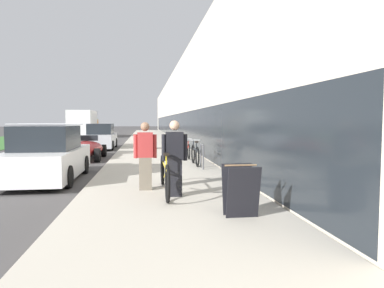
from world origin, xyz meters
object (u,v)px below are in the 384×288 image
object	(u,v)px
bike_rack_hoop	(202,154)
person_rider	(175,158)
person_bystander	(145,156)
sandwich_board_sign	(241,190)
parked_sedan_curbside	(47,156)
parked_sedan_far	(101,138)
cruiser_bike_nearest	(195,155)
tandem_bicycle	(165,175)
moving_truck	(84,124)
vintage_roadster_curbside	(84,149)
cruiser_bike_middle	(187,150)

from	to	relation	value
bike_rack_hoop	person_rider	bearing A→B (deg)	-107.33
person_rider	person_bystander	distance (m)	1.02
sandwich_board_sign	parked_sedan_curbside	distance (m)	6.61
bike_rack_hoop	parked_sedan_curbside	distance (m)	4.94
parked_sedan_curbside	parked_sedan_far	world-z (taller)	parked_sedan_curbside
cruiser_bike_nearest	bike_rack_hoop	bearing A→B (deg)	-84.00
cruiser_bike_nearest	parked_sedan_curbside	xyz separation A→B (m)	(-4.71, -2.06, 0.22)
sandwich_board_sign	person_rider	bearing A→B (deg)	119.72
bike_rack_hoop	sandwich_board_sign	world-z (taller)	sandwich_board_sign
tandem_bicycle	cruiser_bike_nearest	world-z (taller)	tandem_bicycle
tandem_bicycle	bike_rack_hoop	size ratio (longest dim) A/B	3.23
parked_sedan_curbside	moving_truck	xyz separation A→B (m)	(-3.75, 28.10, 0.73)
cruiser_bike_nearest	parked_sedan_curbside	distance (m)	5.15
tandem_bicycle	bike_rack_hoop	bearing A→B (deg)	68.66
tandem_bicycle	vintage_roadster_curbside	size ratio (longest dim) A/B	0.67
person_rider	cruiser_bike_middle	world-z (taller)	person_rider
cruiser_bike_nearest	person_rider	bearing A→B (deg)	-103.22
parked_sedan_curbside	moving_truck	world-z (taller)	moving_truck
person_rider	bike_rack_hoop	distance (m)	4.44
moving_truck	cruiser_bike_nearest	bearing A→B (deg)	-72.00
bike_rack_hoop	vintage_roadster_curbside	bearing A→B (deg)	136.31
parked_sedan_curbside	parked_sedan_far	size ratio (longest dim) A/B	0.98
parked_sedan_far	person_rider	bearing A→B (deg)	-77.10
person_bystander	tandem_bicycle	bearing A→B (deg)	-46.63
person_bystander	person_rider	bearing A→B (deg)	-51.73
person_rider	person_bystander	xyz separation A→B (m)	(-0.63, 0.80, -0.02)
cruiser_bike_nearest	sandwich_board_sign	bearing A→B (deg)	-91.89
parked_sedan_curbside	person_rider	bearing A→B (deg)	-41.81
tandem_bicycle	cruiser_bike_nearest	xyz separation A→B (m)	(1.42, 4.84, -0.03)
tandem_bicycle	parked_sedan_curbside	size ratio (longest dim) A/B	0.64
moving_truck	person_rider	bearing A→B (deg)	-76.94
cruiser_bike_nearest	parked_sedan_curbside	size ratio (longest dim) A/B	0.43
sandwich_board_sign	vintage_roadster_curbside	xyz separation A→B (m)	(-4.39, 10.47, -0.09)
person_rider	sandwich_board_sign	size ratio (longest dim) A/B	1.84
person_bystander	parked_sedan_curbside	size ratio (longest dim) A/B	0.38
cruiser_bike_nearest	moving_truck	size ratio (longest dim) A/B	0.27
bike_rack_hoop	cruiser_bike_middle	world-z (taller)	same
tandem_bicycle	person_bystander	bearing A→B (deg)	133.37
cruiser_bike_middle	parked_sedan_far	bearing A→B (deg)	122.52
tandem_bicycle	person_rider	xyz separation A→B (m)	(0.20, -0.34, 0.42)
bike_rack_hoop	person_bystander	bearing A→B (deg)	-119.66
cruiser_bike_nearest	parked_sedan_curbside	bearing A→B (deg)	-156.41
person_rider	bike_rack_hoop	world-z (taller)	person_rider
cruiser_bike_middle	bike_rack_hoop	bearing A→B (deg)	-88.36
person_rider	person_bystander	size ratio (longest dim) A/B	1.02
tandem_bicycle	moving_truck	distance (m)	31.69
person_bystander	parked_sedan_curbside	xyz separation A→B (m)	(-2.86, 2.32, -0.20)
cruiser_bike_nearest	vintage_roadster_curbside	size ratio (longest dim) A/B	0.44
person_rider	cruiser_bike_middle	xyz separation A→B (m)	(1.22, 7.57, -0.47)
parked_sedan_curbside	cruiser_bike_middle	bearing A→B (deg)	43.32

